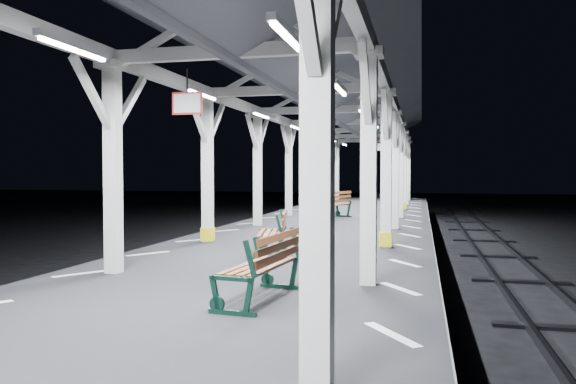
% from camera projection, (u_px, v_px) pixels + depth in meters
% --- Properties ---
extents(ground, '(120.00, 120.00, 0.00)m').
position_uv_depth(ground, '(269.00, 312.00, 10.38)').
color(ground, black).
rests_on(ground, ground).
extents(platform, '(6.00, 50.00, 1.00)m').
position_uv_depth(platform, '(269.00, 285.00, 10.37)').
color(platform, black).
rests_on(platform, ground).
extents(hazard_stripes_left, '(1.00, 48.00, 0.01)m').
position_uv_depth(hazard_stripes_left, '(148.00, 254.00, 10.92)').
color(hazard_stripes_left, silver).
rests_on(hazard_stripes_left, platform).
extents(hazard_stripes_right, '(1.00, 48.00, 0.01)m').
position_uv_depth(hazard_stripes_right, '(405.00, 263.00, 9.78)').
color(hazard_stripes_right, silver).
rests_on(hazard_stripes_right, platform).
extents(track_left, '(2.20, 60.00, 0.16)m').
position_uv_depth(track_left, '(35.00, 294.00, 11.54)').
color(track_left, '#2D2D33').
rests_on(track_left, ground).
extents(track_right, '(2.20, 60.00, 0.16)m').
position_uv_depth(track_right, '(562.00, 325.00, 9.22)').
color(track_right, '#2D2D33').
rests_on(track_right, ground).
extents(canopy, '(5.40, 49.00, 4.65)m').
position_uv_depth(canopy, '(269.00, 64.00, 10.20)').
color(canopy, silver).
rests_on(canopy, platform).
extents(bench_near, '(0.76, 1.64, 0.86)m').
position_uv_depth(bench_near, '(266.00, 264.00, 6.91)').
color(bench_near, '#0E2F24').
rests_on(bench_near, platform).
extents(bench_mid, '(0.87, 1.63, 0.84)m').
position_uv_depth(bench_mid, '(275.00, 232.00, 10.80)').
color(bench_mid, '#0E2F24').
rests_on(bench_mid, platform).
extents(bench_far, '(1.17, 1.85, 0.94)m').
position_uv_depth(bench_far, '(335.00, 204.00, 19.08)').
color(bench_far, '#0E2F24').
rests_on(bench_far, platform).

